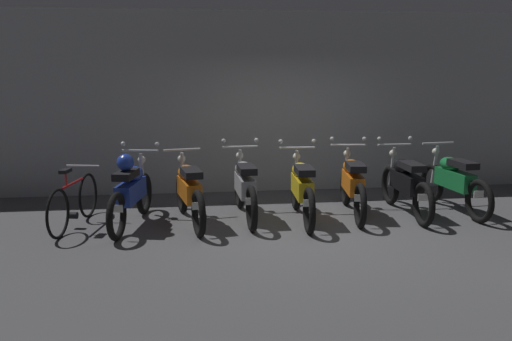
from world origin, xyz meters
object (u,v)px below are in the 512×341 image
object	(u,v)px
motorbike_slot_0	(131,190)
motorbike_slot_2	(245,186)
motorbike_slot_1	(189,191)
motorbike_slot_3	(302,188)
motorbike_slot_5	(406,183)
bicycle	(74,203)
motorbike_slot_6	(454,181)
motorbike_slot_4	(352,184)

from	to	relation	value
motorbike_slot_0	motorbike_slot_2	distance (m)	1.67
motorbike_slot_1	motorbike_slot_3	world-z (taller)	motorbike_slot_3
motorbike_slot_5	bicycle	world-z (taller)	motorbike_slot_5
motorbike_slot_6	motorbike_slot_3	bearing A→B (deg)	-175.01
bicycle	motorbike_slot_1	bearing A→B (deg)	-0.09
motorbike_slot_2	motorbike_slot_0	bearing A→B (deg)	-172.69
motorbike_slot_1	motorbike_slot_6	distance (m)	4.15
motorbike_slot_4	motorbike_slot_5	world-z (taller)	same
motorbike_slot_5	motorbike_slot_6	xyz separation A→B (m)	(0.83, 0.09, -0.00)
motorbike_slot_1	motorbike_slot_2	size ratio (longest dim) A/B	0.99
motorbike_slot_4	motorbike_slot_5	distance (m)	0.83
motorbike_slot_6	motorbike_slot_1	bearing A→B (deg)	-177.22
bicycle	motorbike_slot_4	bearing A→B (deg)	2.39
motorbike_slot_2	motorbike_slot_4	size ratio (longest dim) A/B	1.00
motorbike_slot_2	motorbike_slot_6	size ratio (longest dim) A/B	1.00
motorbike_slot_1	motorbike_slot_5	world-z (taller)	motorbike_slot_5
motorbike_slot_3	motorbike_slot_4	bearing A→B (deg)	12.89
motorbike_slot_3	bicycle	xyz separation A→B (m)	(-3.29, 0.02, -0.13)
motorbike_slot_1	motorbike_slot_6	size ratio (longest dim) A/B	0.99
motorbike_slot_0	motorbike_slot_5	world-z (taller)	same
motorbike_slot_3	motorbike_slot_4	distance (m)	0.85
motorbike_slot_5	bicycle	size ratio (longest dim) A/B	1.15
motorbike_slot_5	motorbike_slot_4	bearing A→B (deg)	175.85
motorbike_slot_4	bicycle	distance (m)	4.13
motorbike_slot_2	bicycle	xyz separation A→B (m)	(-2.46, -0.18, -0.13)
motorbike_slot_0	motorbike_slot_2	size ratio (longest dim) A/B	0.99
motorbike_slot_0	motorbike_slot_2	world-z (taller)	same
motorbike_slot_2	motorbike_slot_3	distance (m)	0.85
motorbike_slot_3	bicycle	distance (m)	3.30
motorbike_slot_1	motorbike_slot_6	bearing A→B (deg)	2.78
motorbike_slot_2	motorbike_slot_1	bearing A→B (deg)	-167.63
motorbike_slot_1	motorbike_slot_5	size ratio (longest dim) A/B	0.99
motorbike_slot_3	motorbike_slot_4	size ratio (longest dim) A/B	1.00
motorbike_slot_4	motorbike_slot_6	distance (m)	1.65
motorbike_slot_0	motorbike_slot_6	xyz separation A→B (m)	(4.97, 0.23, -0.04)
motorbike_slot_0	motorbike_slot_4	world-z (taller)	same
motorbike_slot_1	motorbike_slot_3	bearing A→B (deg)	-0.53
motorbike_slot_5	motorbike_slot_6	distance (m)	0.83
motorbike_slot_5	motorbike_slot_0	bearing A→B (deg)	-178.01
motorbike_slot_1	bicycle	bearing A→B (deg)	179.91
motorbike_slot_1	motorbike_slot_3	xyz separation A→B (m)	(1.66, -0.02, 0.00)
motorbike_slot_0	motorbike_slot_6	size ratio (longest dim) A/B	0.99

